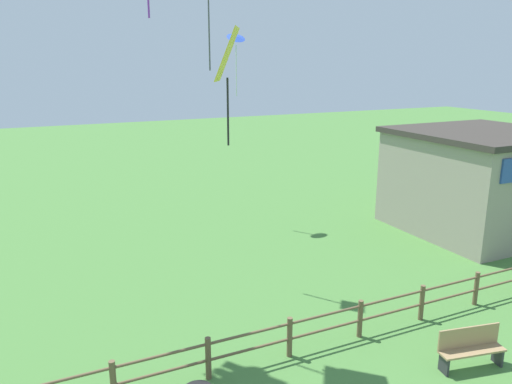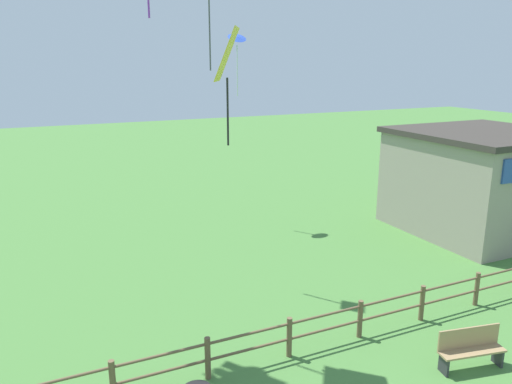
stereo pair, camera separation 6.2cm
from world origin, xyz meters
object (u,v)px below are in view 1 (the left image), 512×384
Objects in this scene: park_bench_near_fence at (470,347)px; seaside_building at (481,180)px; kite_yellow_diamond at (227,62)px; kite_blue_delta at (236,41)px.

seaside_building is at bearing 40.83° from park_bench_near_fence.
park_bench_near_fence is 9.07m from kite_yellow_diamond.
seaside_building is at bearing -31.42° from kite_blue_delta.
kite_yellow_diamond is (-4.84, 3.66, 6.75)m from park_bench_near_fence.
kite_blue_delta is (4.32, 9.60, 0.88)m from kite_yellow_diamond.
park_bench_near_fence is at bearing -87.73° from kite_blue_delta.
kite_blue_delta reaches higher than kite_yellow_diamond.
kite_blue_delta reaches higher than seaside_building.
seaside_building is at bearing 16.07° from kite_yellow_diamond.
kite_yellow_diamond is at bearing 142.94° from park_bench_near_fence.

